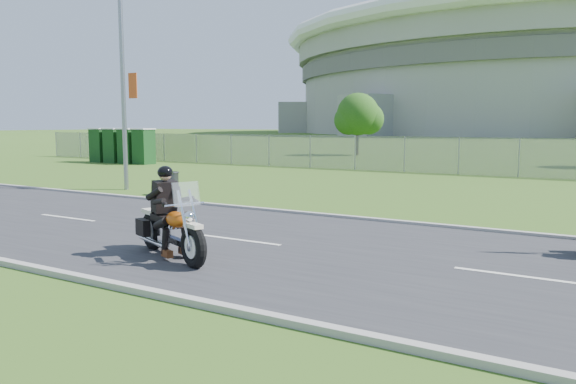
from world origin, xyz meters
The scene contains 14 objects.
ground centered at (0.00, 0.00, 0.00)m, with size 420.00×420.00×0.00m, color #35531A.
road centered at (0.00, 0.00, 0.02)m, with size 120.00×8.00×0.04m, color #28282B.
curb_north centered at (0.00, 4.05, 0.05)m, with size 120.00×0.18×0.12m, color #9E9B93.
curb_south centered at (0.00, -4.05, 0.05)m, with size 120.00×0.18×0.12m, color #9E9B93.
fence centered at (-5.00, 20.00, 1.00)m, with size 60.00×0.03×2.00m, color gray.
stadium centered at (-20.00, 170.00, 15.58)m, with size 140.40×140.40×29.20m.
streetlight centered at (-11.98, 6.22, 5.64)m, with size 0.90×2.46×10.00m.
porta_toilet_a centered at (-22.00, 17.00, 1.15)m, with size 1.10×1.10×2.30m, color #133C15.
porta_toilet_b centered at (-23.40, 17.00, 1.15)m, with size 1.10×1.10×2.30m, color #133C15.
porta_toilet_c centered at (-24.80, 17.00, 1.15)m, with size 1.10×1.10×2.30m, color #133C15.
porta_toilet_d centered at (-26.20, 17.00, 1.15)m, with size 1.10×1.10×2.30m, color #133C15.
tree_fence_mid centered at (-13.95, 34.04, 3.30)m, with size 3.96×3.69×5.30m.
motorcycle_lead centered at (-2.23, -2.03, 0.59)m, with size 2.64×1.40×1.88m.
trash_can centered at (-9.20, 5.67, 0.43)m, with size 0.49×0.49×0.85m, color #3B3B40.
Camera 1 is at (5.42, -10.31, 2.70)m, focal length 35.00 mm.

